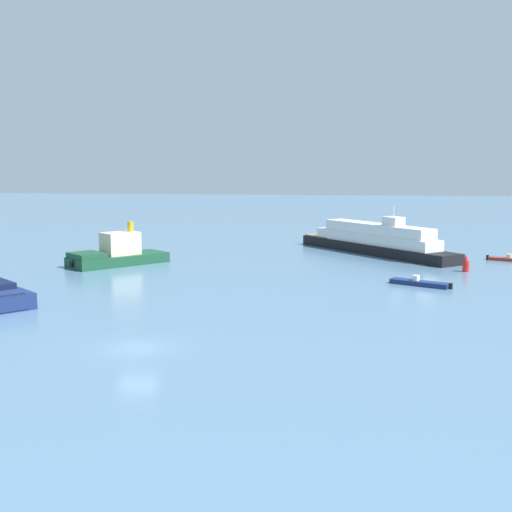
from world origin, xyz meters
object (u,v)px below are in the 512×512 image
object	(u,v)px
tugboat	(117,254)
channel_buoy_red	(466,264)
white_riverboat	(375,241)
small_motorboat	(506,259)
fishing_skiff	(420,283)

from	to	relation	value
tugboat	channel_buoy_red	world-z (taller)	tugboat
tugboat	white_riverboat	xyz separation A→B (m)	(30.10, 13.30, 0.44)
tugboat	small_motorboat	world-z (taller)	tugboat
tugboat	small_motorboat	bearing A→B (deg)	11.08
tugboat	white_riverboat	bearing A→B (deg)	23.85
small_motorboat	white_riverboat	size ratio (longest dim) A/B	0.19
tugboat	channel_buoy_red	bearing A→B (deg)	-0.01
channel_buoy_red	fishing_skiff	bearing A→B (deg)	-122.98
white_riverboat	channel_buoy_red	size ratio (longest dim) A/B	11.75
small_motorboat	channel_buoy_red	bearing A→B (deg)	-125.08
fishing_skiff	white_riverboat	distance (m)	22.62
fishing_skiff	tugboat	bearing A→B (deg)	164.80
small_motorboat	fishing_skiff	distance (m)	21.64
tugboat	channel_buoy_red	size ratio (longest dim) A/B	5.98
white_riverboat	tugboat	bearing A→B (deg)	-156.15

